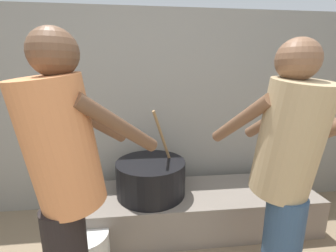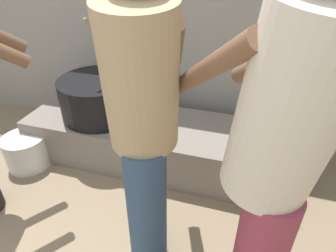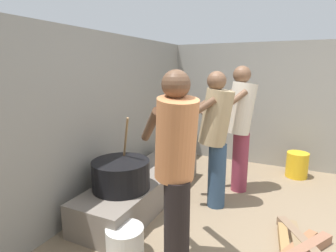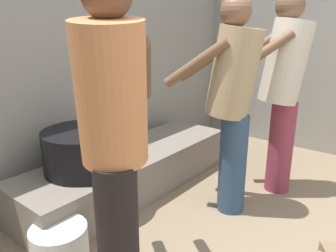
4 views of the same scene
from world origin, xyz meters
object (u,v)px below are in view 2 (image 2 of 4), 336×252
cooking_pot_main (99,97)px  cook_in_cream_shirt (277,157)px  cook_in_tan_shirt (143,117)px  bucket_white_plastic (27,151)px

cooking_pot_main → cook_in_cream_shirt: cook_in_cream_shirt is taller
cooking_pot_main → cook_in_tan_shirt: cook_in_tan_shirt is taller
cook_in_cream_shirt → bucket_white_plastic: bearing=160.7°
cooking_pot_main → cook_in_tan_shirt: (0.68, -0.79, 0.38)m
cook_in_tan_shirt → bucket_white_plastic: size_ratio=4.77×
cooking_pot_main → bucket_white_plastic: bearing=-143.3°
cook_in_cream_shirt → bucket_white_plastic: (-1.69, 0.59, -0.78)m
bucket_white_plastic → cook_in_tan_shirt: bearing=-20.3°
cook_in_tan_shirt → cook_in_cream_shirt: (0.52, -0.16, 0.04)m
cook_in_tan_shirt → cook_in_cream_shirt: bearing=-17.2°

